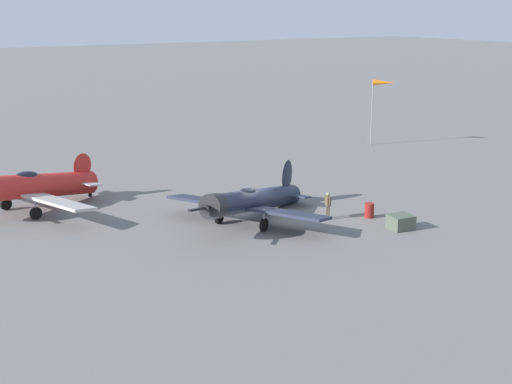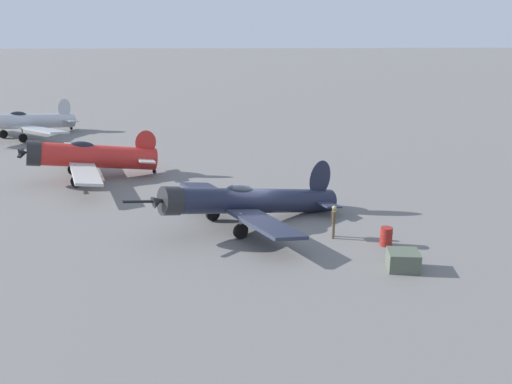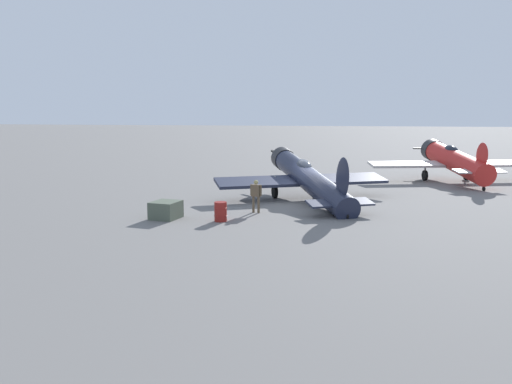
# 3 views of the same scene
# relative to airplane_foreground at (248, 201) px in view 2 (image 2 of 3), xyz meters

# --- Properties ---
(ground_plane) EXTENTS (400.00, 400.00, 0.00)m
(ground_plane) POSITION_rel_airplane_foreground_xyz_m (-0.25, 0.45, -1.36)
(ground_plane) COLOR slate
(airplane_foreground) EXTENTS (10.28, 11.55, 3.35)m
(airplane_foreground) POSITION_rel_airplane_foreground_xyz_m (0.00, 0.00, 0.00)
(airplane_foreground) COLOR #1E2338
(airplane_foreground) RESTS_ON ground_plane
(airplane_mid_apron) EXTENTS (12.37, 9.30, 3.32)m
(airplane_mid_apron) POSITION_rel_airplane_foreground_xyz_m (-9.68, -10.86, 0.31)
(airplane_mid_apron) COLOR red
(airplane_mid_apron) RESTS_ON ground_plane
(airplane_far_line) EXTENTS (10.26, 11.40, 3.31)m
(airplane_far_line) POSITION_rel_airplane_foreground_xyz_m (-24.61, -20.52, 0.22)
(airplane_far_line) COLOR #B7BABF
(airplane_far_line) RESTS_ON ground_plane
(ground_crew_mechanic) EXTENTS (0.65, 0.36, 1.73)m
(ground_crew_mechanic) POSITION_rel_airplane_foreground_xyz_m (2.09, 4.35, -0.31)
(ground_crew_mechanic) COLOR brown
(ground_crew_mechanic) RESTS_ON ground_plane
(equipment_crate) EXTENTS (1.40, 1.51, 0.86)m
(equipment_crate) POSITION_rel_airplane_foreground_xyz_m (6.08, 6.82, -0.93)
(equipment_crate) COLOR #4C5647
(equipment_crate) RESTS_ON ground_plane
(fuel_drum) EXTENTS (0.64, 0.64, 0.94)m
(fuel_drum) POSITION_rel_airplane_foreground_xyz_m (3.26, 6.80, -0.89)
(fuel_drum) COLOR maroon
(fuel_drum) RESTS_ON ground_plane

